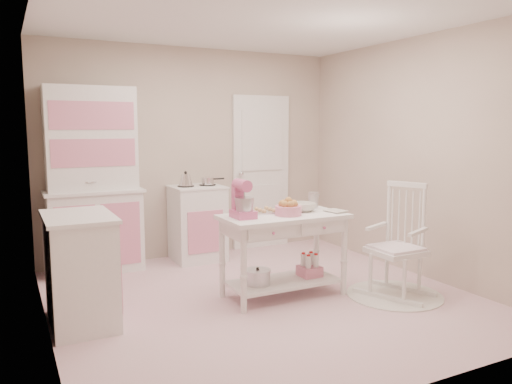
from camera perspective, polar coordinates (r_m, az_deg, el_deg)
room_shell at (r=4.61m, az=0.86°, el=7.68°), size 3.84×3.84×2.62m
door at (r=6.73m, az=0.58°, el=2.28°), size 0.82×0.05×2.04m
hutch at (r=5.83m, az=-18.11°, el=1.30°), size 1.06×0.50×2.08m
stove at (r=6.17m, az=-6.72°, el=-3.51°), size 0.62×0.57×0.92m
base_cabinet at (r=4.42m, az=-19.42°, el=-8.34°), size 0.54×0.84×0.92m
lace_rug at (r=5.14m, az=15.53°, el=-11.25°), size 0.92×0.92×0.01m
rocking_chair at (r=4.99m, az=15.75°, el=-5.32°), size 0.73×0.85×1.10m
work_table at (r=4.85m, az=3.16°, el=-7.25°), size 1.20×0.60×0.80m
stand_mixer at (r=4.56m, az=-1.49°, el=-0.87°), size 0.20×0.28×0.34m
cookie_tray at (r=4.84m, az=0.59°, el=-2.31°), size 0.34×0.24×0.02m
bread_basket at (r=4.72m, az=3.71°, el=-2.13°), size 0.25×0.25×0.09m
mixing_bowl at (r=4.95m, az=5.34°, el=-1.72°), size 0.27×0.27×0.08m
metal_pitcher at (r=5.11m, az=6.57°, el=-0.97°), size 0.10×0.10×0.17m
recipe_book at (r=4.90m, az=8.46°, el=-2.26°), size 0.19×0.23×0.02m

